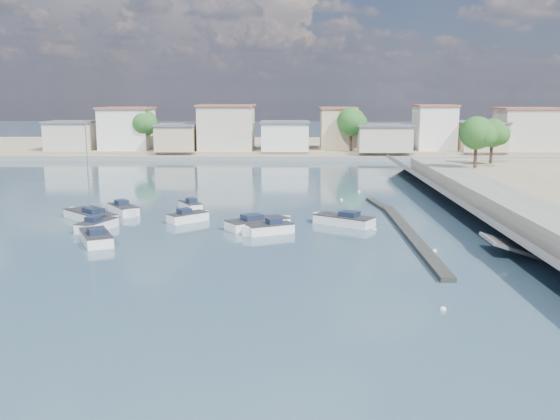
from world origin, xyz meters
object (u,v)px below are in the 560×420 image
sailboat (89,216)px  motorboat_f (190,206)px  motorboat_d (267,229)px  motorboat_g (124,210)px  motorboat_b (190,217)px  motorboat_h (261,224)px  motorboat_e (99,225)px  motorboat_c (341,220)px  motorboat_a (95,237)px

sailboat → motorboat_f: bearing=32.2°
motorboat_d → motorboat_g: 16.81m
motorboat_d → motorboat_f: (-8.31, 10.98, 0.00)m
motorboat_b → motorboat_h: size_ratio=0.65×
motorboat_d → motorboat_f: size_ratio=1.18×
sailboat → motorboat_g: bearing=51.3°
motorboat_d → motorboat_e: (-14.70, 1.47, 0.00)m
motorboat_b → motorboat_c: same height
motorboat_c → sailboat: (-23.39, 1.59, 0.03)m
motorboat_g → motorboat_h: 15.10m
motorboat_c → motorboat_f: (-14.82, 7.00, -0.00)m
motorboat_a → motorboat_g: bearing=94.2°
motorboat_a → motorboat_b: same height
motorboat_b → motorboat_c: bearing=-4.6°
motorboat_d → sailboat: size_ratio=0.48×
motorboat_f → motorboat_h: same height
motorboat_f → motorboat_g: 6.50m
sailboat → motorboat_a: bearing=-69.0°
motorboat_c → motorboat_f: 16.39m
motorboat_f → motorboat_e: bearing=-123.9°
motorboat_e → motorboat_f: size_ratio=1.25×
motorboat_c → motorboat_h: same height
sailboat → motorboat_d: bearing=-18.3°
motorboat_a → motorboat_g: 11.96m
motorboat_c → motorboat_e: (-21.21, -2.51, -0.00)m
motorboat_g → sailboat: (-2.49, -3.11, 0.03)m
motorboat_b → sailboat: (-9.53, 0.47, 0.03)m
motorboat_d → sailboat: 17.78m
motorboat_a → motorboat_e: same height
motorboat_e → sailboat: size_ratio=0.51×
sailboat → motorboat_b: bearing=-2.8°
motorboat_f → motorboat_d: bearing=-52.9°
motorboat_a → motorboat_f: same height
motorboat_c → motorboat_f: size_ratio=1.51×
motorboat_g → motorboat_h: size_ratio=0.80×
motorboat_a → motorboat_h: size_ratio=0.95×
motorboat_d → motorboat_f: 13.77m
motorboat_c → motorboat_g: 21.43m
motorboat_b → motorboat_d: same height
motorboat_b → motorboat_d: 8.95m
motorboat_b → motorboat_f: 5.95m
motorboat_a → motorboat_b: 10.37m
motorboat_e → motorboat_f: same height
motorboat_f → sailboat: (-8.58, -5.41, 0.03)m
motorboat_c → sailboat: 23.45m
motorboat_a → motorboat_f: size_ratio=1.49×
motorboat_f → motorboat_g: bearing=-159.3°
motorboat_c → motorboat_d: same height
motorboat_h → motorboat_a: bearing=-156.5°
motorboat_f → motorboat_c: bearing=-25.3°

